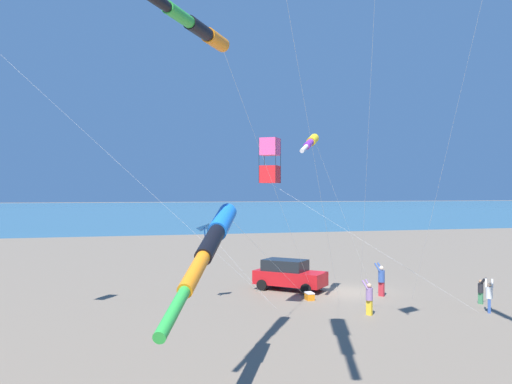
{
  "coord_description": "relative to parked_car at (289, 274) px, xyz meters",
  "views": [
    {
      "loc": [
        29.09,
        -13.47,
        6.01
      ],
      "look_at": [
        8.57,
        -8.07,
        6.02
      ],
      "focal_mm": 36.77,
      "sensor_mm": 36.0,
      "label": 1
    }
  ],
  "objects": [
    {
      "name": "person_adult_flyer",
      "position": [
        3.21,
        4.57,
        0.09
      ],
      "size": [
        0.69,
        0.65,
        1.92
      ],
      "color": "#B72833",
      "rests_on": "ground_plane"
    },
    {
      "name": "person_child_grey_jacket",
      "position": [
        6.49,
        8.71,
        -0.17
      ],
      "size": [
        0.51,
        0.46,
        1.43
      ],
      "color": "#3D7F51",
      "rests_on": "ground_plane"
    },
    {
      "name": "kite_delta_small_distant",
      "position": [
        2.19,
        -5.58,
        3.1
      ],
      "size": [
        0.99,
        4.05,
        4.33
      ],
      "color": "blue",
      "rests_on": "ground_plane"
    },
    {
      "name": "ground_plane",
      "position": [
        1.52,
        3.34,
        -0.95
      ],
      "size": [
        600.0,
        600.0,
        0.0
      ],
      "primitive_type": "plane",
      "color": "#756654"
    },
    {
      "name": "person_child_green_jacket",
      "position": [
        7.3,
        1.72,
        -0.02
      ],
      "size": [
        0.62,
        0.57,
        1.72
      ],
      "color": "gold",
      "rests_on": "ground_plane"
    },
    {
      "name": "kite_box_checkered_midright",
      "position": [
        6.21,
        -3.01,
        6.59
      ],
      "size": [
        2.58,
        10.87,
        8.64
      ],
      "color": "#EF4C93",
      "rests_on": "ground_plane"
    },
    {
      "name": "kite_windsock_yellow_midlevel",
      "position": [
        15.94,
        -7.57,
        3.65
      ],
      "size": [
        18.4,
        9.83,
        5.64
      ],
      "color": "blue",
      "rests_on": "ground_plane"
    },
    {
      "name": "kite_windsock_teal_far_right",
      "position": [
        4.26,
        -0.17,
        7.73
      ],
      "size": [
        5.84,
        6.82,
        9.27
      ],
      "color": "yellow",
      "rests_on": "ground_plane"
    },
    {
      "name": "ocean_water_strip",
      "position": [
        -163.48,
        3.34,
        -0.95
      ],
      "size": [
        240.0,
        600.0,
        0.01
      ],
      "primitive_type": "cube",
      "color": "#386B84",
      "rests_on": "ground_plane"
    },
    {
      "name": "kite_windsock_striped_overhead",
      "position": [
        14.83,
        -7.94,
        10.11
      ],
      "size": [
        18.04,
        11.65,
        11.44
      ],
      "color": "orange",
      "rests_on": "ground_plane"
    },
    {
      "name": "person_bystander_far",
      "position": [
        8.36,
        7.74,
        -0.04
      ],
      "size": [
        0.6,
        0.57,
        1.67
      ],
      "color": "#335199",
      "rests_on": "ground_plane"
    },
    {
      "name": "cooler_box",
      "position": [
        3.14,
        0.18,
        -0.74
      ],
      "size": [
        0.62,
        0.42,
        0.42
      ],
      "color": "orange",
      "rests_on": "ground_plane"
    },
    {
      "name": "parked_car",
      "position": [
        0.0,
        0.0,
        0.0
      ],
      "size": [
        4.3,
        4.4,
        1.85
      ],
      "color": "red",
      "rests_on": "ground_plane"
    }
  ]
}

